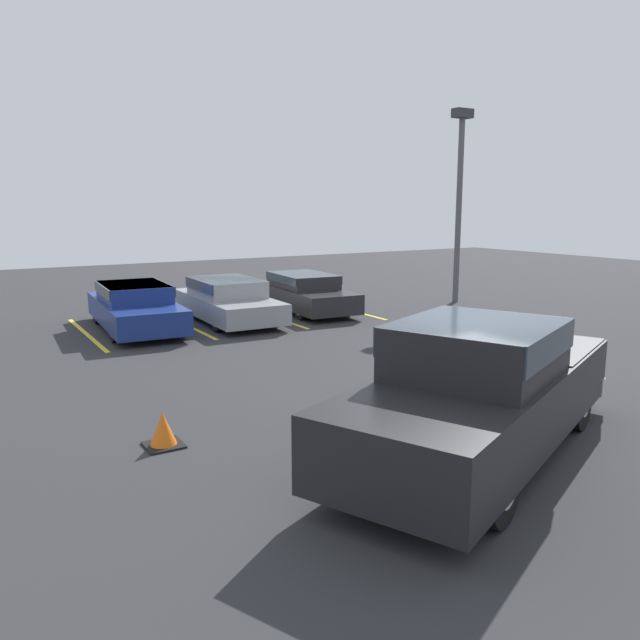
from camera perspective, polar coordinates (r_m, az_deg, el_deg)
name	(u,v)px	position (r m, az deg, el deg)	size (l,w,h in m)	color
ground_plane	(470,439)	(9.43, 13.57, -10.49)	(60.00, 60.00, 0.00)	#2D2D30
stall_stripe_a	(87,334)	(17.40, -20.56, -1.20)	(0.12, 4.86, 0.01)	yellow
stall_stripe_b	(185,324)	(18.06, -12.28, -0.37)	(0.12, 4.86, 0.01)	yellow
stall_stripe_c	(269,316)	(19.06, -4.72, 0.40)	(0.12, 4.86, 0.01)	yellow
stall_stripe_d	(342,308)	(20.36, 1.99, 1.08)	(0.12, 4.86, 0.01)	yellow
pickup_truck	(483,388)	(8.65, 14.68, -6.00)	(6.15, 4.19, 1.86)	black
parked_sedan_a	(135,305)	(17.52, -16.56, 1.30)	(2.09, 4.84, 1.24)	navy
parked_sedan_b	(227,299)	(18.26, -8.46, 1.95)	(2.01, 4.71, 1.22)	gray
parked_sedan_c	(304,291)	(19.77, -1.49, 2.66)	(2.06, 4.74, 1.19)	#232326
light_post	(460,189)	(21.99, 12.64, 11.63)	(0.70, 0.36, 6.45)	#515156
traffic_cone	(163,431)	(9.10, -14.15, -9.80)	(0.51, 0.51, 0.49)	black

